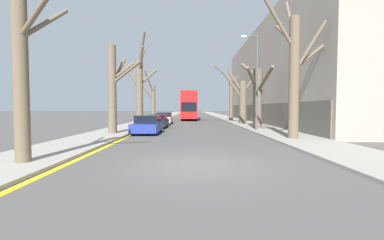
{
  "coord_description": "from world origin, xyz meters",
  "views": [
    {
      "loc": [
        -0.15,
        -8.56,
        1.92
      ],
      "look_at": [
        -0.02,
        27.77,
        0.2
      ],
      "focal_mm": 24.0,
      "sensor_mm": 36.0,
      "label": 1
    }
  ],
  "objects_px": {
    "street_tree_right_2": "(241,98)",
    "street_tree_right_0": "(293,70)",
    "street_tree_left_3": "(151,101)",
    "parked_car_2": "(163,118)",
    "lamp_post": "(255,78)",
    "parked_car_0": "(147,125)",
    "double_decker_bus": "(188,104)",
    "street_tree_left_0": "(22,67)",
    "street_tree_right_3": "(230,96)",
    "parked_car_1": "(157,121)",
    "street_tree_left_2": "(139,87)",
    "street_tree_right_1": "(256,95)",
    "street_tree_left_1": "(112,88)"
  },
  "relations": [
    {
      "from": "street_tree_right_1",
      "to": "parked_car_1",
      "type": "xyz_separation_m",
      "value": [
        -9.15,
        2.31,
        -2.41
      ]
    },
    {
      "from": "street_tree_right_0",
      "to": "lamp_post",
      "type": "distance_m",
      "value": 5.61
    },
    {
      "from": "street_tree_right_2",
      "to": "street_tree_right_0",
      "type": "bearing_deg",
      "value": -89.53
    },
    {
      "from": "street_tree_left_0",
      "to": "street_tree_right_3",
      "type": "xyz_separation_m",
      "value": [
        11.29,
        29.3,
        0.33
      ]
    },
    {
      "from": "street_tree_left_3",
      "to": "lamp_post",
      "type": "relative_size",
      "value": 0.9
    },
    {
      "from": "street_tree_right_3",
      "to": "lamp_post",
      "type": "relative_size",
      "value": 1.04
    },
    {
      "from": "street_tree_left_3",
      "to": "double_decker_bus",
      "type": "bearing_deg",
      "value": 42.99
    },
    {
      "from": "double_decker_bus",
      "to": "street_tree_left_2",
      "type": "bearing_deg",
      "value": -108.99
    },
    {
      "from": "parked_car_0",
      "to": "parked_car_2",
      "type": "bearing_deg",
      "value": 90.0
    },
    {
      "from": "street_tree_right_2",
      "to": "lamp_post",
      "type": "bearing_deg",
      "value": -94.68
    },
    {
      "from": "street_tree_right_3",
      "to": "parked_car_0",
      "type": "bearing_deg",
      "value": -115.92
    },
    {
      "from": "parked_car_0",
      "to": "parked_car_1",
      "type": "distance_m",
      "value": 5.95
    },
    {
      "from": "street_tree_right_1",
      "to": "street_tree_right_3",
      "type": "height_order",
      "value": "street_tree_right_3"
    },
    {
      "from": "street_tree_left_0",
      "to": "double_decker_bus",
      "type": "distance_m",
      "value": 33.41
    },
    {
      "from": "street_tree_left_3",
      "to": "parked_car_2",
      "type": "height_order",
      "value": "street_tree_left_3"
    },
    {
      "from": "lamp_post",
      "to": "parked_car_0",
      "type": "bearing_deg",
      "value": -169.48
    },
    {
      "from": "street_tree_left_3",
      "to": "parked_car_0",
      "type": "relative_size",
      "value": 1.75
    },
    {
      "from": "double_decker_bus",
      "to": "parked_car_0",
      "type": "bearing_deg",
      "value": -97.41
    },
    {
      "from": "street_tree_left_0",
      "to": "parked_car_0",
      "type": "distance_m",
      "value": 11.21
    },
    {
      "from": "street_tree_right_0",
      "to": "double_decker_bus",
      "type": "distance_m",
      "value": 27.13
    },
    {
      "from": "street_tree_left_0",
      "to": "street_tree_right_3",
      "type": "height_order",
      "value": "street_tree_right_3"
    },
    {
      "from": "street_tree_right_3",
      "to": "street_tree_left_1",
      "type": "bearing_deg",
      "value": -120.11
    },
    {
      "from": "street_tree_left_0",
      "to": "street_tree_right_2",
      "type": "height_order",
      "value": "street_tree_right_2"
    },
    {
      "from": "street_tree_right_1",
      "to": "lamp_post",
      "type": "xyz_separation_m",
      "value": [
        -0.68,
        -2.07,
        1.32
      ]
    },
    {
      "from": "street_tree_left_1",
      "to": "double_decker_bus",
      "type": "distance_m",
      "value": 23.78
    },
    {
      "from": "street_tree_right_2",
      "to": "double_decker_bus",
      "type": "relative_size",
      "value": 0.63
    },
    {
      "from": "street_tree_left_1",
      "to": "parked_car_2",
      "type": "bearing_deg",
      "value": 79.77
    },
    {
      "from": "street_tree_left_3",
      "to": "street_tree_right_1",
      "type": "xyz_separation_m",
      "value": [
        11.47,
        -13.82,
        0.12
      ]
    },
    {
      "from": "street_tree_left_3",
      "to": "street_tree_right_3",
      "type": "bearing_deg",
      "value": 5.83
    },
    {
      "from": "street_tree_left_1",
      "to": "street_tree_left_3",
      "type": "xyz_separation_m",
      "value": [
        -0.06,
        18.34,
        -0.44
      ]
    },
    {
      "from": "street_tree_right_0",
      "to": "street_tree_right_1",
      "type": "relative_size",
      "value": 1.42
    },
    {
      "from": "street_tree_left_2",
      "to": "street_tree_right_1",
      "type": "distance_m",
      "value": 12.04
    },
    {
      "from": "street_tree_left_3",
      "to": "parked_car_1",
      "type": "distance_m",
      "value": 11.96
    },
    {
      "from": "street_tree_left_3",
      "to": "street_tree_right_3",
      "type": "height_order",
      "value": "street_tree_right_3"
    },
    {
      "from": "street_tree_left_2",
      "to": "parked_car_0",
      "type": "bearing_deg",
      "value": -74.48
    },
    {
      "from": "street_tree_left_3",
      "to": "street_tree_left_1",
      "type": "bearing_deg",
      "value": -89.82
    },
    {
      "from": "street_tree_right_3",
      "to": "street_tree_right_0",
      "type": "bearing_deg",
      "value": -89.2
    },
    {
      "from": "street_tree_left_3",
      "to": "street_tree_right_0",
      "type": "distance_m",
      "value": 24.44
    },
    {
      "from": "street_tree_right_0",
      "to": "parked_car_0",
      "type": "xyz_separation_m",
      "value": [
        -9.37,
        3.96,
        -3.5
      ]
    },
    {
      "from": "street_tree_right_2",
      "to": "street_tree_right_1",
      "type": "bearing_deg",
      "value": -90.75
    },
    {
      "from": "street_tree_left_2",
      "to": "street_tree_left_1",
      "type": "bearing_deg",
      "value": -90.8
    },
    {
      "from": "street_tree_left_0",
      "to": "street_tree_right_0",
      "type": "bearing_deg",
      "value": 30.04
    },
    {
      "from": "street_tree_left_2",
      "to": "lamp_post",
      "type": "xyz_separation_m",
      "value": [
        10.61,
        -6.12,
        0.25
      ]
    },
    {
      "from": "street_tree_left_0",
      "to": "street_tree_right_0",
      "type": "height_order",
      "value": "street_tree_right_0"
    },
    {
      "from": "parked_car_2",
      "to": "double_decker_bus",
      "type": "bearing_deg",
      "value": 74.83
    },
    {
      "from": "street_tree_left_2",
      "to": "double_decker_bus",
      "type": "relative_size",
      "value": 0.91
    },
    {
      "from": "street_tree_left_2",
      "to": "street_tree_right_3",
      "type": "relative_size",
      "value": 1.18
    },
    {
      "from": "street_tree_left_3",
      "to": "street_tree_right_1",
      "type": "relative_size",
      "value": 1.15
    },
    {
      "from": "street_tree_left_0",
      "to": "parked_car_0",
      "type": "xyz_separation_m",
      "value": [
        2.23,
        10.67,
        -2.63
      ]
    },
    {
      "from": "street_tree_right_2",
      "to": "street_tree_left_2",
      "type": "bearing_deg",
      "value": -163.51
    }
  ]
}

